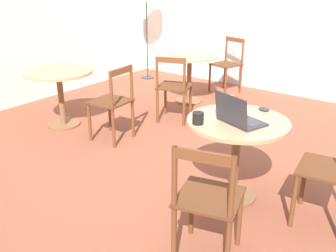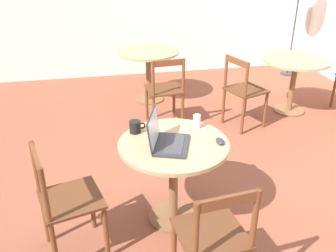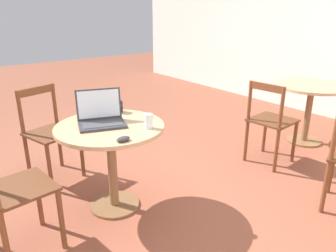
{
  "view_description": "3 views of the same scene",
  "coord_description": "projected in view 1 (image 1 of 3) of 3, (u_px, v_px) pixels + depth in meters",
  "views": [
    {
      "loc": [
        -2.61,
        -1.71,
        1.8
      ],
      "look_at": [
        -0.11,
        0.16,
        0.53
      ],
      "focal_mm": 40.0,
      "sensor_mm": 36.0,
      "label": 1
    },
    {
      "loc": [
        -0.54,
        -2.85,
        2.08
      ],
      "look_at": [
        0.06,
        0.15,
        0.53
      ],
      "focal_mm": 40.0,
      "sensor_mm": 36.0,
      "label": 2
    },
    {
      "loc": [
        2.1,
        -1.54,
        1.55
      ],
      "look_at": [
        -0.08,
        0.13,
        0.55
      ],
      "focal_mm": 35.0,
      "sensor_mm": 36.0,
      "label": 3
    }
  ],
  "objects": [
    {
      "name": "wall_side",
      "position": [
        314.0,
        8.0,
        5.45
      ],
      "size": [
        0.06,
        9.4,
        2.7
      ],
      "color": "white",
      "rests_on": "ground_plane"
    },
    {
      "name": "cafe_table_mid",
      "position": [
        189.0,
        64.0,
        5.51
      ],
      "size": [
        0.83,
        0.83,
        0.71
      ],
      "color": "brown",
      "rests_on": "ground_plane"
    },
    {
      "name": "chair_mid_left",
      "position": [
        173.0,
        88.0,
        4.8
      ],
      "size": [
        0.52,
        0.52,
        0.87
      ],
      "color": "brown",
      "rests_on": "ground_plane"
    },
    {
      "name": "chair_near_front",
      "position": [
        333.0,
        172.0,
        2.76
      ],
      "size": [
        0.45,
        0.45,
        0.87
      ],
      "color": "brown",
      "rests_on": "ground_plane"
    },
    {
      "name": "chair_far_front",
      "position": [
        113.0,
        103.0,
        4.24
      ],
      "size": [
        0.44,
        0.44,
        0.87
      ],
      "color": "brown",
      "rests_on": "ground_plane"
    },
    {
      "name": "cafe_table_far",
      "position": [
        59.0,
        82.0,
        4.61
      ],
      "size": [
        0.83,
        0.83,
        0.71
      ],
      "color": "brown",
      "rests_on": "ground_plane"
    },
    {
      "name": "chair_near_left",
      "position": [
        208.0,
        202.0,
        2.4
      ],
      "size": [
        0.5,
        0.5,
        0.87
      ],
      "color": "brown",
      "rests_on": "ground_plane"
    },
    {
      "name": "cafe_table_near",
      "position": [
        237.0,
        136.0,
        3.07
      ],
      "size": [
        0.83,
        0.83,
        0.71
      ],
      "color": "brown",
      "rests_on": "ground_plane"
    },
    {
      "name": "mug",
      "position": [
        198.0,
        118.0,
        2.93
      ],
      "size": [
        0.13,
        0.09,
        0.1
      ],
      "color": "black",
      "rests_on": "cafe_table_near"
    },
    {
      "name": "drinking_glass",
      "position": [
        230.0,
        102.0,
        3.28
      ],
      "size": [
        0.06,
        0.06,
        0.11
      ],
      "color": "silver",
      "rests_on": "cafe_table_near"
    },
    {
      "name": "ground_plane",
      "position": [
        189.0,
        178.0,
        3.56
      ],
      "size": [
        16.0,
        16.0,
        0.0
      ],
      "primitive_type": "plane",
      "color": "brown"
    },
    {
      "name": "laptop",
      "position": [
        239.0,
        117.0,
        2.93
      ],
      "size": [
        0.37,
        0.41,
        0.25
      ],
      "color": "#2D2D33",
      "rests_on": "cafe_table_near"
    },
    {
      "name": "chair_mid_right",
      "position": [
        228.0,
        65.0,
        6.03
      ],
      "size": [
        0.49,
        0.49,
        0.87
      ],
      "color": "brown",
      "rests_on": "ground_plane"
    },
    {
      "name": "mouse",
      "position": [
        264.0,
        109.0,
        3.22
      ],
      "size": [
        0.06,
        0.1,
        0.03
      ],
      "color": "#2D2D33",
      "rests_on": "cafe_table_near"
    }
  ]
}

